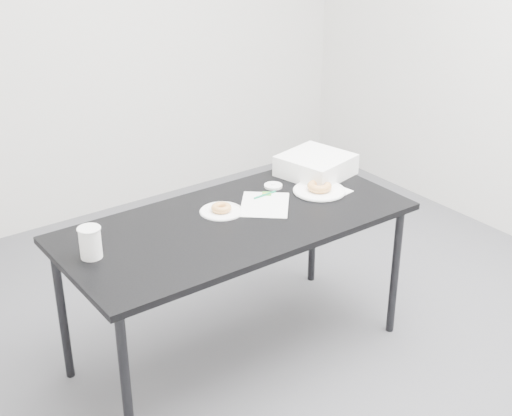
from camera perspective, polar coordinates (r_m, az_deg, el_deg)
floor at (r=3.64m, az=1.56°, el=-11.23°), size 4.00×4.00×0.00m
wall_back at (r=4.73m, az=-13.66°, el=14.77°), size 4.00×0.02×2.70m
table at (r=3.26m, az=-1.62°, el=-1.80°), size 1.61×0.76×0.74m
scorecard at (r=3.38m, az=0.70°, el=0.28°), size 0.35×0.36×0.00m
logo_patch at (r=3.48m, az=0.87°, el=1.16°), size 0.06×0.06×0.00m
pen at (r=3.46m, az=0.70°, el=1.07°), size 0.13×0.01×0.01m
napkin at (r=3.53m, az=5.79°, el=1.36°), size 0.20×0.20×0.00m
plate_near at (r=3.52m, az=5.09°, el=1.39°), size 0.26×0.26×0.01m
donut_near at (r=3.51m, az=5.10°, el=1.74°), size 0.12×0.12×0.04m
plate_far at (r=3.31m, az=-2.79°, el=-0.27°), size 0.20×0.20×0.01m
donut_far at (r=3.30m, az=-2.79°, el=0.02°), size 0.12×0.12×0.03m
coffee_cup at (r=2.97m, az=-13.11°, el=-2.70°), size 0.09×0.09×0.14m
cup_lid at (r=3.56m, az=1.39°, el=1.78°), size 0.09×0.09×0.01m
bakery_box at (r=3.71m, az=4.80°, el=3.44°), size 0.38×0.38×0.11m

